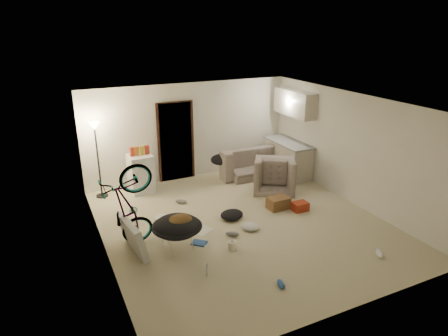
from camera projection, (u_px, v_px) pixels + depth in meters
name	position (u px, v px, depth m)	size (l,w,h in m)	color
floor	(243.00, 224.00, 8.28)	(5.50, 6.00, 0.02)	beige
ceiling	(245.00, 103.00, 7.41)	(5.50, 6.00, 0.02)	white
wall_back	(189.00, 131.00, 10.40)	(5.50, 0.02, 2.50)	white
wall_front	(350.00, 237.00, 5.30)	(5.50, 0.02, 2.50)	white
wall_left	(99.00, 191.00, 6.73)	(0.02, 6.00, 2.50)	white
wall_right	(352.00, 149.00, 8.96)	(0.02, 6.00, 2.50)	white
doorway	(176.00, 142.00, 10.28)	(0.85, 0.10, 2.04)	black
door_trim	(176.00, 142.00, 10.26)	(0.97, 0.04, 2.10)	black
floor_lamp	(96.00, 144.00, 9.10)	(0.28, 0.28, 1.81)	black
kitchen_counter	(287.00, 159.00, 10.80)	(0.60, 1.50, 0.88)	beige
counter_top	(288.00, 142.00, 10.64)	(0.64, 1.54, 0.04)	gray
kitchen_uppers	(295.00, 103.00, 10.33)	(0.38, 1.40, 0.65)	beige
sofa	(253.00, 163.00, 10.90)	(2.02, 0.79, 0.59)	#39413A
armchair	(274.00, 176.00, 9.94)	(0.98, 0.86, 0.64)	#39413A
bicycle	(130.00, 226.00, 7.25)	(0.59, 1.69, 0.89)	black
book_asset	(206.00, 276.00, 6.55)	(0.16, 0.22, 0.02)	#A73019
mini_fridge	(141.00, 173.00, 9.69)	(0.55, 0.55, 0.93)	white
snack_box_0	(132.00, 153.00, 9.44)	(0.10, 0.07, 0.30)	#A73019
snack_box_1	(137.00, 153.00, 9.49)	(0.10, 0.07, 0.30)	#C77118
snack_box_2	(142.00, 152.00, 9.53)	(0.10, 0.07, 0.30)	gold
snack_box_3	(147.00, 151.00, 9.58)	(0.10, 0.07, 0.30)	#A73019
saucer_chair	(177.00, 231.00, 7.21)	(0.92, 0.92, 0.65)	silver
hoodie	(180.00, 221.00, 7.13)	(0.48, 0.40, 0.22)	brown
sofa_drape	(221.00, 160.00, 10.43)	(0.56, 0.46, 0.28)	black
tv_box	(132.00, 236.00, 7.15)	(0.12, 0.98, 0.64)	silver
drink_case_a	(278.00, 203.00, 8.90)	(0.47, 0.33, 0.27)	brown
drink_case_b	(300.00, 206.00, 8.81)	(0.34, 0.25, 0.20)	#A73019
juicer	(232.00, 245.00, 7.30)	(0.16, 0.16, 0.24)	#EFE4CF
newspaper	(198.00, 229.00, 8.05)	(0.40, 0.53, 0.01)	silver
book_blue	(199.00, 243.00, 7.52)	(0.20, 0.27, 0.03)	#2C559F
book_white	(160.00, 217.00, 8.52)	(0.21, 0.27, 0.02)	silver
shoe_1	(181.00, 201.00, 9.17)	(0.27, 0.11, 0.10)	slate
shoe_2	(281.00, 284.00, 6.29)	(0.25, 0.10, 0.09)	#2C559F
shoe_3	(232.00, 234.00, 7.76)	(0.27, 0.11, 0.10)	slate
shoe_4	(379.00, 253.00, 7.13)	(0.28, 0.11, 0.10)	white
clothes_lump_a	(232.00, 215.00, 8.46)	(0.51, 0.44, 0.16)	black
clothes_lump_c	(250.00, 227.00, 8.02)	(0.39, 0.33, 0.12)	silver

